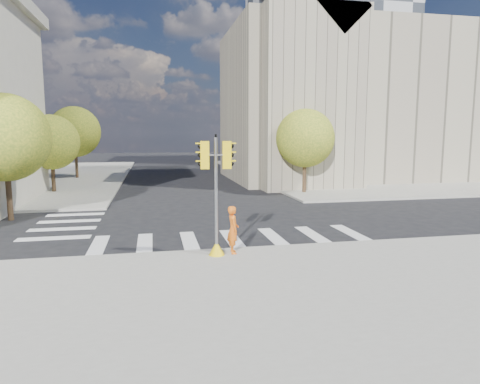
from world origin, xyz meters
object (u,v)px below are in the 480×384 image
Objects in this scene: lamp_near at (294,131)px; photographer at (233,230)px; lamp_far at (254,132)px; traffic_signal at (216,205)px.

lamp_near is 4.73× the size of photographer.
lamp_near is 14.00m from lamp_far.
lamp_near is at bearing 69.85° from traffic_signal.
photographer is (-8.55, -18.70, -3.57)m from lamp_near.
lamp_far is at bearing 90.00° from lamp_near.
traffic_signal is (-9.17, -18.85, -2.64)m from lamp_near.
traffic_signal reaches higher than photographer.
lamp_near is 1.91× the size of traffic_signal.
lamp_far is 34.20m from traffic_signal.
traffic_signal is at bearing -115.94° from lamp_near.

